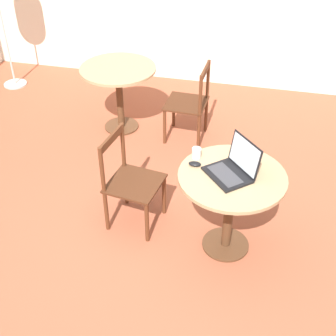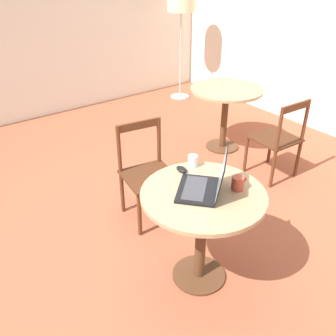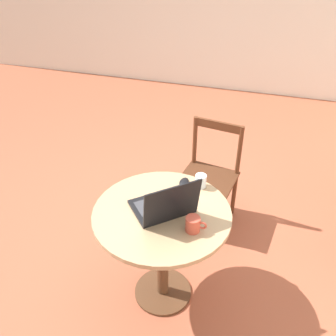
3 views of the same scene
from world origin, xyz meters
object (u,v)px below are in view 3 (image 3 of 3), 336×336
mouse (184,182)px  cafe_table_near (162,230)px  laptop (165,205)px  drinking_glass (201,181)px  mug (193,224)px  chair_near_back (209,177)px

mouse → cafe_table_near: bearing=-101.0°
laptop → drinking_glass: bearing=63.8°
laptop → mug: laptop is taller
chair_near_back → mouse: bearing=-97.3°
chair_near_back → mug: (0.08, -0.97, 0.36)m
chair_near_back → laptop: bearing=-97.6°
laptop → chair_near_back: bearing=82.4°
laptop → mouse: laptop is taller
cafe_table_near → mouse: 0.35m
cafe_table_near → chair_near_back: bearing=81.4°
mouse → drinking_glass: (0.11, 0.01, 0.03)m
chair_near_back → mug: 1.04m
laptop → drinking_glass: (0.15, 0.31, -0.01)m
cafe_table_near → laptop: laptop is taller
laptop → cafe_table_near: bearing=-166.3°
laptop → drinking_glass: 0.34m
cafe_table_near → mug: size_ratio=6.88×
mug → mouse: bearing=111.1°
chair_near_back → laptop: 0.95m
cafe_table_near → laptop: 0.21m
laptop → drinking_glass: laptop is taller
mouse → mug: 0.43m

